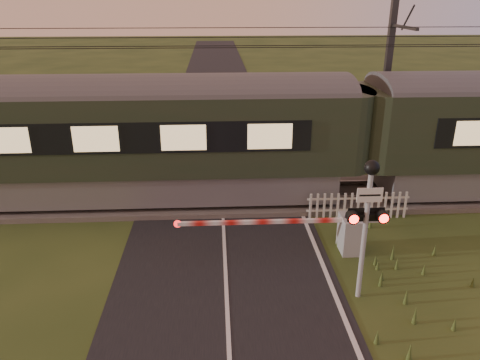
{
  "coord_description": "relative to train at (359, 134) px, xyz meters",
  "views": [
    {
      "loc": [
        -0.19,
        -9.49,
        7.12
      ],
      "look_at": [
        0.49,
        3.2,
        2.06
      ],
      "focal_mm": 35.0,
      "sensor_mm": 36.0,
      "label": 1
    }
  ],
  "objects": [
    {
      "name": "road",
      "position": [
        -4.94,
        -6.73,
        -2.41
      ],
      "size": [
        6.0,
        140.0,
        0.03
      ],
      "color": "black",
      "rests_on": "ground"
    },
    {
      "name": "train",
      "position": [
        0.0,
        0.0,
        0.0
      ],
      "size": [
        45.83,
        3.16,
        4.28
      ],
      "color": "slate",
      "rests_on": "ground"
    },
    {
      "name": "catenary_mast",
      "position": [
        1.63,
        2.23,
        1.49
      ],
      "size": [
        0.24,
        2.47,
        7.53
      ],
      "color": "#2D2D30",
      "rests_on": "ground"
    },
    {
      "name": "crossing_signal",
      "position": [
        -1.64,
        -6.24,
        0.09
      ],
      "size": [
        0.93,
        0.37,
        3.65
      ],
      "color": "gray",
      "rests_on": "ground"
    },
    {
      "name": "overhead_wires",
      "position": [
        -4.96,
        0.0,
        3.31
      ],
      "size": [
        120.0,
        0.62,
        0.62
      ],
      "color": "black",
      "rests_on": "ground"
    },
    {
      "name": "ground",
      "position": [
        -4.96,
        -6.5,
        -2.42
      ],
      "size": [
        160.0,
        160.0,
        0.0
      ],
      "primitive_type": "plane",
      "color": "#283B16",
      "rests_on": "ground"
    },
    {
      "name": "picket_fence",
      "position": [
        -0.4,
        -1.89,
        -1.94
      ],
      "size": [
        3.48,
        0.08,
        0.95
      ],
      "color": "silver",
      "rests_on": "ground"
    },
    {
      "name": "track_bed",
      "position": [
        -4.96,
        0.0,
        -2.35
      ],
      "size": [
        140.0,
        3.4,
        0.39
      ],
      "color": "#47423D",
      "rests_on": "ground"
    },
    {
      "name": "boom_gate",
      "position": [
        -1.52,
        -3.98,
        -1.81
      ],
      "size": [
        6.13,
        0.85,
        1.13
      ],
      "color": "gray",
      "rests_on": "ground"
    }
  ]
}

